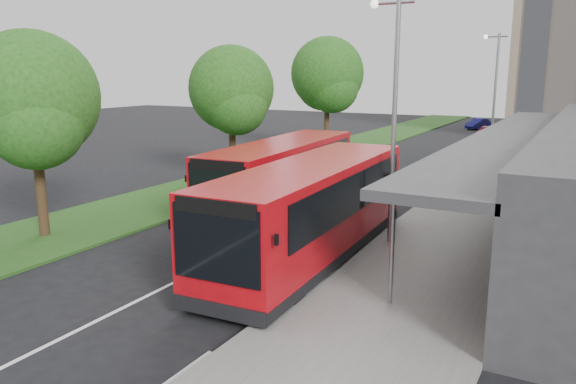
{
  "coord_description": "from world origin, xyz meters",
  "views": [
    {
      "loc": [
        10.0,
        -15.81,
        5.84
      ],
      "look_at": [
        0.32,
        1.86,
        1.5
      ],
      "focal_mm": 35.0,
      "sensor_mm": 36.0,
      "label": 1
    }
  ],
  "objects_px": {
    "litter_bin": "(468,189)",
    "lamp_post_near": "(392,107)",
    "tree_mid": "(232,94)",
    "tree_near": "(34,106)",
    "bus_main": "(312,211)",
    "bollard": "(496,167)",
    "car_near": "(486,131)",
    "tree_far": "(327,78)",
    "lamp_post_far": "(494,89)",
    "bus_second": "(283,176)",
    "car_far": "(478,124)"
  },
  "relations": [
    {
      "from": "lamp_post_far",
      "to": "car_near",
      "type": "height_order",
      "value": "lamp_post_far"
    },
    {
      "from": "tree_far",
      "to": "litter_bin",
      "type": "distance_m",
      "value": 17.17
    },
    {
      "from": "tree_mid",
      "to": "litter_bin",
      "type": "height_order",
      "value": "tree_mid"
    },
    {
      "from": "tree_far",
      "to": "lamp_post_near",
      "type": "height_order",
      "value": "tree_far"
    },
    {
      "from": "tree_mid",
      "to": "bollard",
      "type": "xyz_separation_m",
      "value": [
        12.35,
        8.05,
        -4.08
      ]
    },
    {
      "from": "tree_far",
      "to": "lamp_post_far",
      "type": "distance_m",
      "value": 11.19
    },
    {
      "from": "bollard",
      "to": "car_far",
      "type": "relative_size",
      "value": 0.26
    },
    {
      "from": "bus_main",
      "to": "litter_bin",
      "type": "distance_m",
      "value": 10.89
    },
    {
      "from": "bus_second",
      "to": "car_near",
      "type": "xyz_separation_m",
      "value": [
        2.7,
        33.06,
        -1.0
      ]
    },
    {
      "from": "litter_bin",
      "to": "bollard",
      "type": "height_order",
      "value": "litter_bin"
    },
    {
      "from": "bollard",
      "to": "car_near",
      "type": "bearing_deg",
      "value": 101.08
    },
    {
      "from": "lamp_post_far",
      "to": "bus_second",
      "type": "height_order",
      "value": "lamp_post_far"
    },
    {
      "from": "bus_second",
      "to": "car_near",
      "type": "distance_m",
      "value": 33.18
    },
    {
      "from": "tree_near",
      "to": "bollard",
      "type": "bearing_deg",
      "value": 58.38
    },
    {
      "from": "tree_near",
      "to": "tree_far",
      "type": "relative_size",
      "value": 0.88
    },
    {
      "from": "tree_near",
      "to": "litter_bin",
      "type": "height_order",
      "value": "tree_near"
    },
    {
      "from": "bus_main",
      "to": "bollard",
      "type": "distance_m",
      "value": 17.91
    },
    {
      "from": "tree_near",
      "to": "car_far",
      "type": "relative_size",
      "value": 2.19
    },
    {
      "from": "tree_mid",
      "to": "lamp_post_far",
      "type": "height_order",
      "value": "lamp_post_far"
    },
    {
      "from": "tree_mid",
      "to": "car_near",
      "type": "height_order",
      "value": "tree_mid"
    },
    {
      "from": "bollard",
      "to": "tree_mid",
      "type": "bearing_deg",
      "value": -146.89
    },
    {
      "from": "tree_mid",
      "to": "tree_far",
      "type": "height_order",
      "value": "tree_far"
    },
    {
      "from": "lamp_post_near",
      "to": "bus_second",
      "type": "relative_size",
      "value": 0.75
    },
    {
      "from": "tree_far",
      "to": "bus_main",
      "type": "xyz_separation_m",
      "value": [
        9.49,
        -21.6,
        -3.77
      ]
    },
    {
      "from": "lamp_post_near",
      "to": "litter_bin",
      "type": "height_order",
      "value": "lamp_post_near"
    },
    {
      "from": "bus_main",
      "to": "car_near",
      "type": "relative_size",
      "value": 3.58
    },
    {
      "from": "tree_mid",
      "to": "car_near",
      "type": "distance_m",
      "value": 29.94
    },
    {
      "from": "lamp_post_near",
      "to": "bollard",
      "type": "xyz_separation_m",
      "value": [
        1.22,
        15.1,
        -4.14
      ]
    },
    {
      "from": "tree_far",
      "to": "bollard",
      "type": "distance_m",
      "value": 13.81
    },
    {
      "from": "car_near",
      "to": "lamp_post_near",
      "type": "bearing_deg",
      "value": -75.68
    },
    {
      "from": "litter_bin",
      "to": "car_far",
      "type": "height_order",
      "value": "car_far"
    },
    {
      "from": "tree_near",
      "to": "bus_main",
      "type": "relative_size",
      "value": 0.66
    },
    {
      "from": "bus_main",
      "to": "car_near",
      "type": "xyz_separation_m",
      "value": [
        -1.14,
        38.05,
        -1.05
      ]
    },
    {
      "from": "bus_second",
      "to": "car_far",
      "type": "xyz_separation_m",
      "value": [
        0.7,
        40.04,
        -0.97
      ]
    },
    {
      "from": "litter_bin",
      "to": "lamp_post_near",
      "type": "bearing_deg",
      "value": -97.8
    },
    {
      "from": "lamp_post_far",
      "to": "litter_bin",
      "type": "relative_size",
      "value": 8.82
    },
    {
      "from": "tree_far",
      "to": "lamp_post_far",
      "type": "bearing_deg",
      "value": 4.87
    },
    {
      "from": "bus_main",
      "to": "lamp_post_far",
      "type": "bearing_deg",
      "value": 83.33
    },
    {
      "from": "tree_mid",
      "to": "lamp_post_far",
      "type": "xyz_separation_m",
      "value": [
        11.13,
        12.95,
        0.06
      ]
    },
    {
      "from": "tree_near",
      "to": "bus_main",
      "type": "distance_m",
      "value": 10.27
    },
    {
      "from": "lamp_post_near",
      "to": "car_near",
      "type": "height_order",
      "value": "lamp_post_near"
    },
    {
      "from": "tree_near",
      "to": "tree_mid",
      "type": "distance_m",
      "value": 12.0
    },
    {
      "from": "lamp_post_far",
      "to": "bus_main",
      "type": "distance_m",
      "value": 22.83
    },
    {
      "from": "tree_mid",
      "to": "tree_far",
      "type": "xyz_separation_m",
      "value": [
        -0.0,
        12.0,
        0.68
      ]
    },
    {
      "from": "tree_mid",
      "to": "bollard",
      "type": "relative_size",
      "value": 8.4
    },
    {
      "from": "tree_mid",
      "to": "lamp_post_near",
      "type": "xyz_separation_m",
      "value": [
        11.13,
        -7.05,
        0.06
      ]
    },
    {
      "from": "tree_mid",
      "to": "bus_main",
      "type": "distance_m",
      "value": 13.85
    },
    {
      "from": "tree_far",
      "to": "lamp_post_far",
      "type": "xyz_separation_m",
      "value": [
        11.13,
        0.95,
        -0.62
      ]
    },
    {
      "from": "tree_mid",
      "to": "bus_main",
      "type": "bearing_deg",
      "value": -45.33
    },
    {
      "from": "tree_near",
      "to": "tree_mid",
      "type": "bearing_deg",
      "value": 90.0
    }
  ]
}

